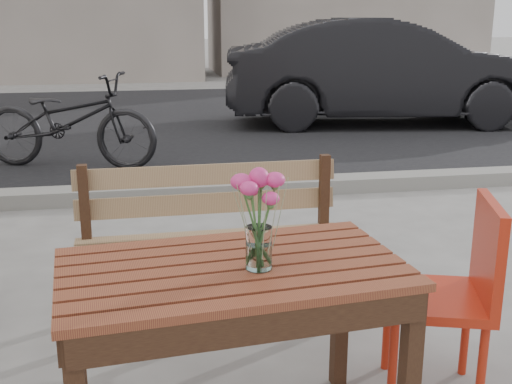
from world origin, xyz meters
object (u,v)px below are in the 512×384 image
red_chair (456,286)px  bicycle (69,121)px  main_vase (259,207)px  main_table (233,297)px  parked_car (384,72)px

red_chair → bicycle: bicycle is taller
main_vase → bicycle: (-1.03, 4.53, -0.42)m
main_table → main_vase: 0.33m
red_chair → main_vase: size_ratio=2.44×
red_chair → bicycle: bearing=-139.2°
parked_car → red_chair: bearing=169.4°
red_chair → main_vase: 0.93m
red_chair → parked_car: 6.67m
main_vase → parked_car: bearing=65.8°
main_vase → parked_car: size_ratio=0.08×
main_vase → red_chair: bearing=15.4°
red_chair → parked_car: (2.14, 6.31, 0.25)m
main_vase → bicycle: 4.67m
parked_car → bicycle: 4.45m
bicycle → main_vase: bearing=-148.4°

